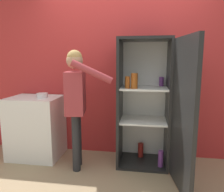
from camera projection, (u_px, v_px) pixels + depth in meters
ground_plane at (114, 186)px, 2.56m from camera, size 12.00×12.00×0.00m
wall_back at (123, 72)px, 3.30m from camera, size 7.00×0.06×2.55m
refrigerator at (152, 105)px, 2.88m from camera, size 0.85×1.24×1.75m
person at (76, 95)px, 2.85m from camera, size 0.67×0.54×1.59m
counter at (36, 127)px, 3.30m from camera, size 0.75×0.59×0.92m
bowl at (42, 95)px, 3.17m from camera, size 0.16×0.16×0.07m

